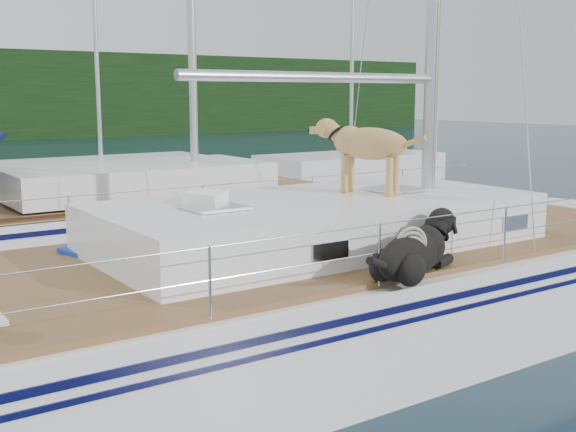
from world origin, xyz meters
TOP-DOWN VIEW (x-y plane):
  - ground at (0.00, 0.00)m, footprint 120.00×120.00m
  - main_sailboat at (0.10, -0.01)m, footprint 12.00×4.13m
  - neighbor_sailboat at (-0.06, 5.95)m, footprint 11.00×3.50m
  - bg_boat_center at (4.00, 16.00)m, footprint 7.20×3.00m
  - bg_boat_east at (12.00, 13.00)m, footprint 6.40×3.00m

SIDE VIEW (x-z plane):
  - ground at x=0.00m, z-range 0.00..0.00m
  - bg_boat_center at x=4.00m, z-range -5.37..6.28m
  - bg_boat_east at x=12.00m, z-range -5.37..6.28m
  - neighbor_sailboat at x=-0.06m, z-range -6.02..7.28m
  - main_sailboat at x=0.10m, z-range -6.33..7.68m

